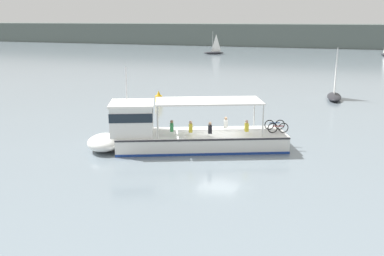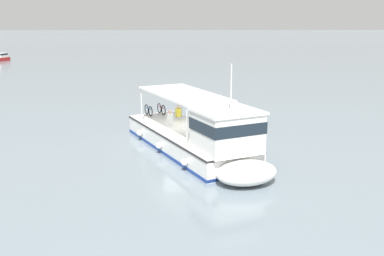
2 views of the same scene
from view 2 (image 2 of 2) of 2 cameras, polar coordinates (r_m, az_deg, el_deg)
The scene contains 3 objects.
ground_plane at distance 27.81m, azimuth -0.98°, elevation -1.97°, with size 400.00×400.00×0.00m, color gray.
ferry_main at distance 25.04m, azimuth 1.02°, elevation -1.35°, with size 12.83×8.13×5.32m.
motorboat_near_port at distance 83.33m, azimuth -22.31°, elevation 7.92°, with size 3.83×2.54×1.26m.
Camera 2 is at (-26.77, 0.20, 7.53)m, focal length 43.80 mm.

